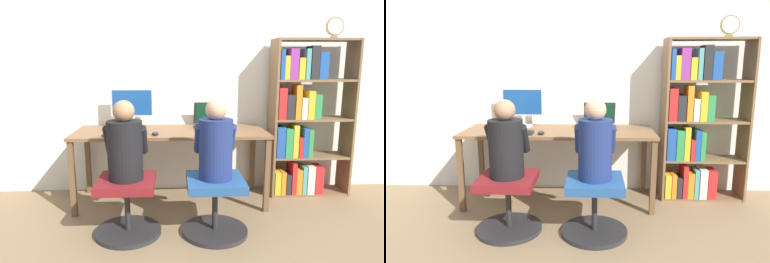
% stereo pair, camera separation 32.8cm
% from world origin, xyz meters
% --- Properties ---
extents(ground_plane, '(14.00, 14.00, 0.00)m').
position_xyz_m(ground_plane, '(0.00, 0.00, 0.00)').
color(ground_plane, '#846B4C').
extents(wall_back, '(10.00, 0.05, 2.60)m').
position_xyz_m(wall_back, '(0.00, 0.75, 1.30)').
color(wall_back, silver).
rests_on(wall_back, ground_plane).
extents(desk, '(1.91, 0.69, 0.75)m').
position_xyz_m(desk, '(0.00, 0.34, 0.68)').
color(desk, brown).
rests_on(desk, ground_plane).
extents(desktop_monitor, '(0.45, 0.19, 0.41)m').
position_xyz_m(desktop_monitor, '(-0.40, 0.53, 0.97)').
color(desktop_monitor, beige).
rests_on(desktop_monitor, desk).
extents(laptop, '(0.34, 0.34, 0.26)m').
position_xyz_m(laptop, '(0.42, 0.50, 0.81)').
color(laptop, '#2D2D30').
rests_on(laptop, desk).
extents(keyboard, '(0.41, 0.15, 0.03)m').
position_xyz_m(keyboard, '(-0.43, 0.14, 0.77)').
color(keyboard, '#232326').
rests_on(keyboard, desk).
extents(computer_mouse_by_keyboard, '(0.06, 0.10, 0.03)m').
position_xyz_m(computer_mouse_by_keyboard, '(-0.15, 0.13, 0.77)').
color(computer_mouse_by_keyboard, black).
rests_on(computer_mouse_by_keyboard, desk).
extents(office_chair_left, '(0.56, 0.56, 0.48)m').
position_xyz_m(office_chair_left, '(-0.37, -0.33, 0.27)').
color(office_chair_left, '#262628').
rests_on(office_chair_left, ground_plane).
extents(office_chair_right, '(0.56, 0.56, 0.48)m').
position_xyz_m(office_chair_right, '(0.37, -0.36, 0.27)').
color(office_chair_right, '#262628').
rests_on(office_chair_right, ground_plane).
extents(person_at_monitor, '(0.35, 0.31, 0.65)m').
position_xyz_m(person_at_monitor, '(-0.37, -0.33, 0.77)').
color(person_at_monitor, black).
rests_on(person_at_monitor, office_chair_left).
extents(person_at_laptop, '(0.34, 0.31, 0.66)m').
position_xyz_m(person_at_laptop, '(0.37, -0.36, 0.77)').
color(person_at_laptop, navy).
rests_on(person_at_laptop, office_chair_right).
extents(bookshelf, '(0.86, 0.31, 1.67)m').
position_xyz_m(bookshelf, '(1.39, 0.49, 0.80)').
color(bookshelf, brown).
rests_on(bookshelf, ground_plane).
extents(desk_clock, '(0.18, 0.03, 0.20)m').
position_xyz_m(desk_clock, '(1.65, 0.42, 1.77)').
color(desk_clock, olive).
rests_on(desk_clock, bookshelf).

